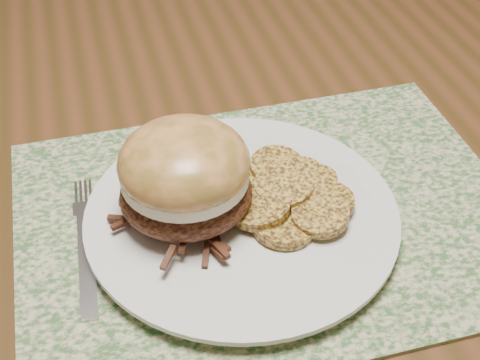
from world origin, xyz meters
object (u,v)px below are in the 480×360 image
(fork, at_px, (86,242))
(dinner_plate, at_px, (242,217))
(dining_table, at_px, (33,155))
(pork_sandwich, at_px, (185,176))

(fork, bearing_deg, dinner_plate, -1.75)
(dinner_plate, bearing_deg, fork, 175.14)
(dining_table, relative_size, fork, 9.01)
(pork_sandwich, bearing_deg, dining_table, 125.47)
(pork_sandwich, bearing_deg, dinner_plate, -6.71)
(dining_table, relative_size, dinner_plate, 5.77)
(dining_table, relative_size, pork_sandwich, 12.07)
(fork, bearing_deg, dining_table, 105.22)
(dining_table, bearing_deg, pork_sandwich, -60.13)
(dining_table, bearing_deg, fork, -77.88)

